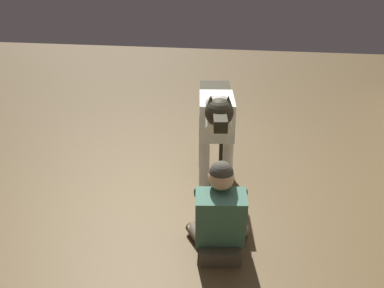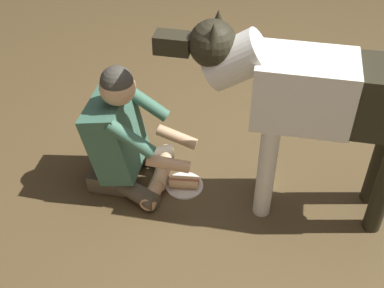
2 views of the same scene
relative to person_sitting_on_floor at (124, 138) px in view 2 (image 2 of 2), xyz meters
name	(u,v)px [view 2 (image 2 of 2)]	position (x,y,z in m)	size (l,w,h in m)	color
ground_plane	(262,163)	(-0.80, -0.43, -0.35)	(14.30, 14.30, 0.00)	brown
person_sitting_on_floor	(124,138)	(0.00, 0.00, 0.00)	(0.70, 0.57, 0.85)	brown
large_dog	(313,98)	(-1.06, -0.15, 0.44)	(1.59, 0.44, 1.21)	silver
hot_dog_on_plate	(184,183)	(-0.37, -0.05, -0.32)	(0.25, 0.25, 0.06)	silver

